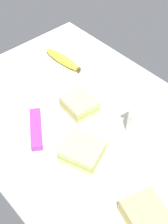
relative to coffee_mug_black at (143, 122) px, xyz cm
name	(u,v)px	position (x,y,z in cm)	size (l,w,h in cm)	color
tabletop	(84,121)	(-15.10, -8.93, -5.74)	(90.00, 64.00, 2.00)	beige
coffee_mug_black	(143,122)	(0.00, 0.00, 0.00)	(11.48, 9.03, 9.21)	white
sandwich_main	(82,151)	(-5.30, -18.40, -2.54)	(13.20, 12.60, 4.40)	#DBB77A
sandwich_side	(146,215)	(17.98, -19.47, -2.54)	(12.03, 11.36, 4.40)	tan
sandwich_extra	(80,104)	(-18.98, -7.29, -2.54)	(10.47, 9.57, 4.40)	#DBB77A
banana	(62,59)	(-40.52, 3.40, -3.11)	(17.51, 4.54, 3.25)	yellow
snack_bar	(36,129)	(-20.91, -22.63, -3.74)	(14.66, 3.19, 2.00)	purple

